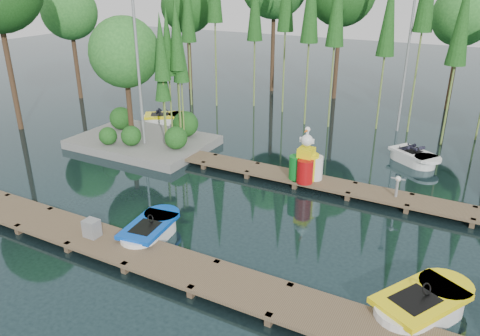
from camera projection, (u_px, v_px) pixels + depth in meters
The scene contains 15 objects.
ground_plane at pixel (221, 198), 16.85m from camera, with size 90.00×90.00×0.00m, color #1D3236.
near_dock at pixel (140, 254), 13.11m from camera, with size 18.00×1.50×0.50m.
far_dock at pixel (275, 173), 18.35m from camera, with size 15.00×1.20×0.50m.
island at pixel (137, 77), 21.05m from camera, with size 6.20×4.20×6.75m.
tree_screen at pixel (290, 2), 23.97m from camera, with size 34.42×18.53×10.31m.
lamp_island at pixel (137, 56), 19.65m from camera, with size 0.30×0.30×7.25m.
lamp_rear at pixel (409, 46), 22.37m from camera, with size 0.30×0.30×7.25m.
boat_blue at pixel (150, 231), 14.23m from camera, with size 1.41×2.59×0.83m.
boat_yellow_near at pixel (421, 306), 10.98m from camera, with size 2.50×3.08×0.95m.
boat_yellow_far at pixel (164, 119), 25.07m from camera, with size 2.72×2.32×1.26m.
boat_white_far at pixel (414, 157), 19.91m from camera, with size 2.58×2.23×1.13m.
utility_cabinet at pixel (92, 228), 13.76m from camera, with size 0.44×0.37×0.53m, color gray.
yellow_barrel at pixel (310, 167), 17.52m from camera, with size 0.66×0.66×0.99m, color yellow.
drum_cluster at pixel (306, 165), 17.40m from camera, with size 1.20×1.10×2.07m.
seagull_post at pixel (398, 183), 16.10m from camera, with size 0.48×0.26×0.77m.
Camera 1 is at (7.80, -12.97, 7.52)m, focal length 35.00 mm.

